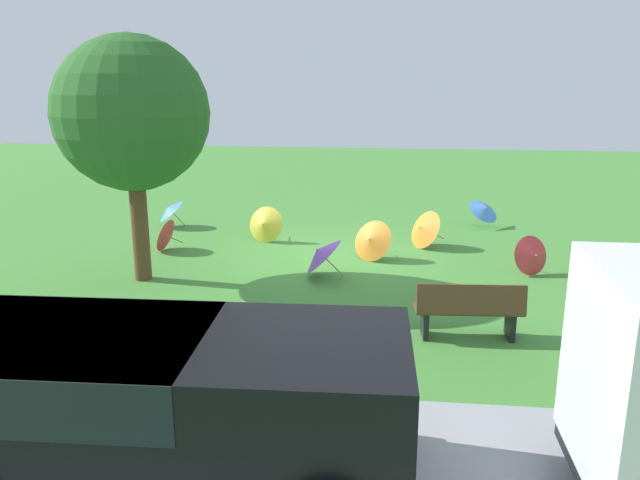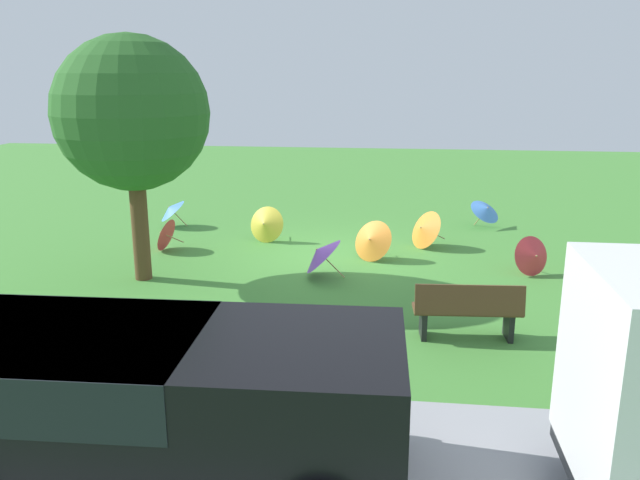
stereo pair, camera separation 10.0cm
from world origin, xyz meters
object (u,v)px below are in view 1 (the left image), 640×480
object	(u,v)px
shade_tree	(132,114)
parasol_purple_2	(595,305)
parasol_blue_3	(485,210)
parasol_yellow_1	(264,224)
park_bench	(469,310)
parasol_orange_2	(371,240)
parasol_orange_0	(423,229)
van_dark	(151,395)
parasol_pink_0	(600,253)
parasol_purple_0	(320,253)
parasol_red_1	(163,234)
parasol_blue_0	(169,209)
parasol_red_3	(533,255)

from	to	relation	value
shade_tree	parasol_purple_2	bearing A→B (deg)	171.24
parasol_blue_3	parasol_yellow_1	bearing A→B (deg)	21.27
shade_tree	parasol_yellow_1	bearing A→B (deg)	-121.36
shade_tree	park_bench	bearing A→B (deg)	159.66
parasol_yellow_1	parasol_orange_2	distance (m)	2.79
parasol_blue_3	parasol_orange_0	bearing A→B (deg)	51.87
shade_tree	van_dark	bearing A→B (deg)	112.55
parasol_blue_3	parasol_pink_0	bearing A→B (deg)	117.07
van_dark	parasol_purple_0	world-z (taller)	van_dark
parasol_red_1	parasol_orange_2	size ratio (longest dim) A/B	0.76
parasol_orange_0	parasol_pink_0	world-z (taller)	parasol_orange_0
parasol_yellow_1	parasol_pink_0	size ratio (longest dim) A/B	1.37
shade_tree	parasol_blue_0	distance (m)	5.03
shade_tree	parasol_orange_2	xyz separation A→B (m)	(-4.34, -1.79, -2.71)
parasol_yellow_1	parasol_blue_3	bearing A→B (deg)	-158.73
parasol_yellow_1	parasol_blue_0	bearing A→B (deg)	-23.78
parasol_orange_0	parasol_yellow_1	bearing A→B (deg)	-0.56
parasol_red_3	parasol_pink_0	bearing A→B (deg)	-164.29
parasol_orange_2	parasol_pink_0	world-z (taller)	parasol_orange_2
parasol_orange_2	parasol_purple_2	bearing A→B (deg)	140.75
park_bench	parasol_purple_2	size ratio (longest dim) A/B	2.31
van_dark	parasol_yellow_1	distance (m)	9.02
parasol_red_1	van_dark	bearing A→B (deg)	109.38
parasol_purple_2	parasol_red_1	bearing A→B (deg)	-21.12
park_bench	parasol_yellow_1	xyz separation A→B (m)	(4.14, -5.16, -0.03)
parasol_yellow_1	parasol_purple_2	xyz separation A→B (m)	(-6.24, 4.20, -0.17)
parasol_blue_0	parasol_blue_3	size ratio (longest dim) A/B	0.90
parasol_red_1	park_bench	bearing A→B (deg)	146.18
parasol_purple_2	parasol_blue_3	distance (m)	6.34
parasol_purple_2	parasol_red_3	size ratio (longest dim) A/B	0.81
parasol_blue_0	parasol_blue_3	xyz separation A→B (m)	(-8.03, -0.87, 0.00)
shade_tree	parasol_yellow_1	xyz separation A→B (m)	(-1.80, -2.96, -2.71)
parasol_purple_0	parasol_pink_0	world-z (taller)	parasol_purple_0
shade_tree	parasol_red_3	size ratio (longest dim) A/B	5.25
parasol_purple_2	parasol_pink_0	size ratio (longest dim) A/B	1.02
parasol_red_1	parasol_purple_2	world-z (taller)	parasol_red_1
parasol_yellow_1	parasol_pink_0	xyz separation A→B (m)	(-7.12, 1.46, -0.04)
parasol_pink_0	parasol_red_3	xyz separation A→B (m)	(1.38, 0.39, 0.01)
park_bench	parasol_blue_0	xyz separation A→B (m)	(6.86, -6.36, 0.01)
parasol_purple_0	parasol_red_1	size ratio (longest dim) A/B	1.17
parasol_orange_0	parasol_blue_3	bearing A→B (deg)	-128.13
parasol_orange_0	parasol_blue_0	world-z (taller)	parasol_orange_0
parasol_purple_0	parasol_red_3	distance (m)	4.19
parasol_orange_0	shade_tree	bearing A→B (deg)	28.12
parasol_blue_3	parasol_red_3	bearing A→B (deg)	96.20
van_dark	parasol_blue_0	size ratio (longest dim) A/B	4.85
parasol_blue_3	parasol_red_3	world-z (taller)	parasol_red_3
parasol_orange_2	parasol_orange_0	bearing A→B (deg)	-135.03
park_bench	parasol_blue_3	bearing A→B (deg)	-99.25
van_dark	parasol_red_3	size ratio (longest dim) A/B	5.33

